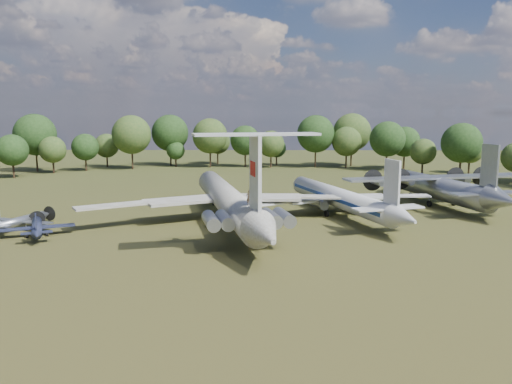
# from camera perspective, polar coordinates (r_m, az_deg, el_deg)

# --- Properties ---
(ground) EXTENTS (300.00, 300.00, 0.00)m
(ground) POSITION_cam_1_polar(r_m,az_deg,el_deg) (79.57, -4.09, -3.15)
(ground) COLOR #1D3612
(ground) RESTS_ON ground
(il62_airliner) EXTENTS (57.11, 66.97, 5.70)m
(il62_airliner) POSITION_cam_1_polar(r_m,az_deg,el_deg) (76.35, -3.28, -1.48)
(il62_airliner) COLOR silver
(il62_airliner) RESTS_ON ground
(tu104_jet) EXTENTS (45.93, 52.97, 4.46)m
(tu104_jet) POSITION_cam_1_polar(r_m,az_deg,el_deg) (83.75, 9.42, -1.08)
(tu104_jet) COLOR silver
(tu104_jet) RESTS_ON ground
(an12_transport) EXTENTS (43.97, 46.99, 5.20)m
(an12_transport) POSITION_cam_1_polar(r_m,az_deg,el_deg) (97.06, 20.16, 0.09)
(an12_transport) COLOR #9FA2A7
(an12_transport) RESTS_ON ground
(small_prop_west) EXTENTS (14.59, 16.39, 1.98)m
(small_prop_west) POSITION_cam_1_polar(r_m,az_deg,el_deg) (74.55, -23.75, -3.95)
(small_prop_west) COLOR black
(small_prop_west) RESTS_ON ground
(small_prop_northwest) EXTENTS (13.39, 15.64, 1.94)m
(small_prop_northwest) POSITION_cam_1_polar(r_m,az_deg,el_deg) (79.92, -25.31, -3.23)
(small_prop_northwest) COLOR #A0A2A8
(small_prop_northwest) RESTS_ON ground
(person_on_il62) EXTENTS (0.82, 0.72, 1.89)m
(person_on_il62) POSITION_cam_1_polar(r_m,az_deg,el_deg) (60.25, -0.82, -0.63)
(person_on_il62) COLOR brown
(person_on_il62) RESTS_ON il62_airliner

